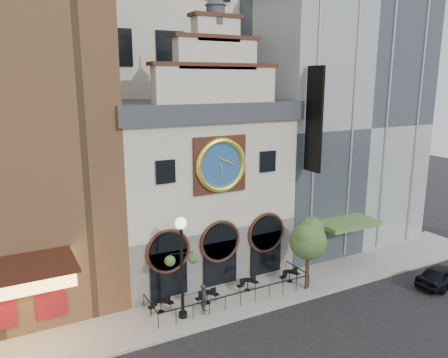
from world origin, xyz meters
TOP-DOWN VIEW (x-y plane):
  - ground at (0.00, 0.00)m, footprint 120.00×120.00m
  - sidewalk at (0.00, 2.50)m, footprint 44.00×5.00m
  - clock_building at (0.00, 7.82)m, footprint 12.60×8.78m
  - retail_building at (12.99, 9.99)m, footprint 14.00×14.40m
  - office_tower at (0.00, 20.00)m, footprint 20.00×16.00m
  - cafe_railing at (0.00, 2.50)m, footprint 10.60×2.60m
  - bistro_0 at (-4.55, 2.83)m, footprint 1.58×0.68m
  - bistro_1 at (-1.65, 2.47)m, footprint 1.58×0.68m
  - bistro_2 at (1.45, 2.75)m, footprint 1.58×0.68m
  - bistro_3 at (4.68, 2.51)m, footprint 1.58×0.68m
  - car_right at (13.72, -2.59)m, footprint 4.60×2.29m
  - pedestrian at (-2.29, 1.57)m, footprint 0.70×0.78m
  - lamppost at (-3.63, 1.66)m, footprint 1.93×0.89m
  - tree_left at (5.23, 1.28)m, footprint 2.41×2.32m
  - tree_right at (5.05, 1.18)m, footprint 2.51×2.42m

SIDE VIEW (x-z plane):
  - ground at x=0.00m, z-range 0.00..0.00m
  - sidewalk at x=0.00m, z-range 0.00..0.15m
  - cafe_railing at x=0.00m, z-range 0.15..1.05m
  - bistro_0 at x=-4.55m, z-range 0.16..1.06m
  - bistro_1 at x=-1.65m, z-range 0.16..1.06m
  - bistro_2 at x=1.45m, z-range 0.16..1.06m
  - bistro_3 at x=4.68m, z-range 0.16..1.06m
  - car_right at x=13.72m, z-range 0.00..1.51m
  - pedestrian at x=-2.29m, z-range 0.15..1.95m
  - tree_left at x=5.23m, z-range 1.23..5.88m
  - tree_right at x=5.05m, z-range 1.28..6.12m
  - lamppost at x=-3.63m, z-range 0.88..7.00m
  - clock_building at x=0.00m, z-range -2.64..16.01m
  - retail_building at x=12.99m, z-range 0.14..20.14m
  - office_tower at x=0.00m, z-range 0.00..40.00m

